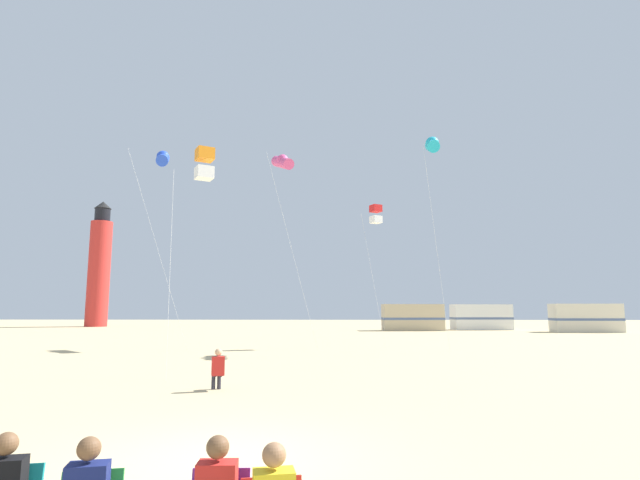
# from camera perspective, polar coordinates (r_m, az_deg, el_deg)

# --- Properties ---
(ground) EXTENTS (200.00, 200.00, 0.00)m
(ground) POSITION_cam_1_polar(r_m,az_deg,el_deg) (8.23, -11.75, -23.70)
(ground) COLOR #CCB584
(kite_flyer_standing) EXTENTS (0.46, 0.56, 1.16)m
(kite_flyer_standing) POSITION_cam_1_polar(r_m,az_deg,el_deg) (14.59, -11.73, -14.28)
(kite_flyer_standing) COLOR red
(kite_flyer_standing) RESTS_ON ground
(kite_tube_rainbow) EXTENTS (3.16, 3.55, 12.28)m
(kite_tube_rainbow) POSITION_cam_1_polar(r_m,az_deg,el_deg) (31.99, -4.35, 8.96)
(kite_tube_rainbow) COLOR silver
(kite_tube_rainbow) RESTS_ON ground
(kite_box_orange) EXTENTS (1.75, 1.99, 8.07)m
(kite_box_orange) POSITION_cam_1_polar(r_m,az_deg,el_deg) (18.65, -13.20, 8.53)
(kite_box_orange) COLOR silver
(kite_box_orange) RESTS_ON ground
(kite_tube_cyan) EXTENTS (1.13, 2.57, 12.25)m
(kite_tube_cyan) POSITION_cam_1_polar(r_m,az_deg,el_deg) (29.44, 12.83, 10.61)
(kite_tube_cyan) COLOR silver
(kite_tube_cyan) RESTS_ON ground
(kite_tube_blue) EXTENTS (3.49, 3.59, 11.98)m
(kite_tube_blue) POSITION_cam_1_polar(r_m,az_deg,el_deg) (31.71, -17.68, 8.91)
(kite_tube_blue) COLOR silver
(kite_tube_blue) RESTS_ON ground
(kite_box_scarlet) EXTENTS (1.37, 1.37, 8.71)m
(kite_box_scarlet) POSITION_cam_1_polar(r_m,az_deg,el_deg) (31.02, 6.46, 2.96)
(kite_box_scarlet) COLOR silver
(kite_box_scarlet) RESTS_ON ground
(lighthouse_distant) EXTENTS (2.80, 2.80, 16.80)m
(lighthouse_distant) POSITION_cam_1_polar(r_m,az_deg,el_deg) (72.34, -24.13, -2.88)
(lighthouse_distant) COLOR red
(lighthouse_distant) RESTS_ON ground
(rv_van_tan) EXTENTS (6.57, 2.71, 2.80)m
(rv_van_tan) POSITION_cam_1_polar(r_m,az_deg,el_deg) (54.46, 10.63, -8.78)
(rv_van_tan) COLOR #C6B28C
(rv_van_tan) RESTS_ON ground
(rv_van_white) EXTENTS (6.61, 2.87, 2.80)m
(rv_van_white) POSITION_cam_1_polar(r_m,az_deg,el_deg) (58.39, 18.09, -8.46)
(rv_van_white) COLOR white
(rv_van_white) RESTS_ON ground
(rv_van_cream) EXTENTS (6.54, 2.63, 2.80)m
(rv_van_cream) POSITION_cam_1_polar(r_m,az_deg,el_deg) (56.35, 28.31, -7.94)
(rv_van_cream) COLOR beige
(rv_van_cream) RESTS_ON ground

